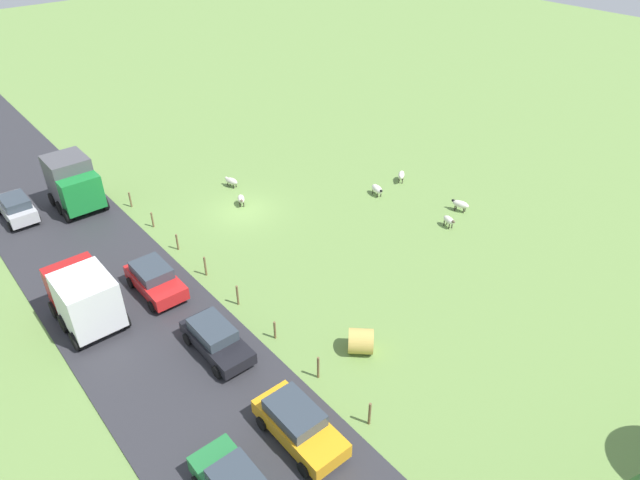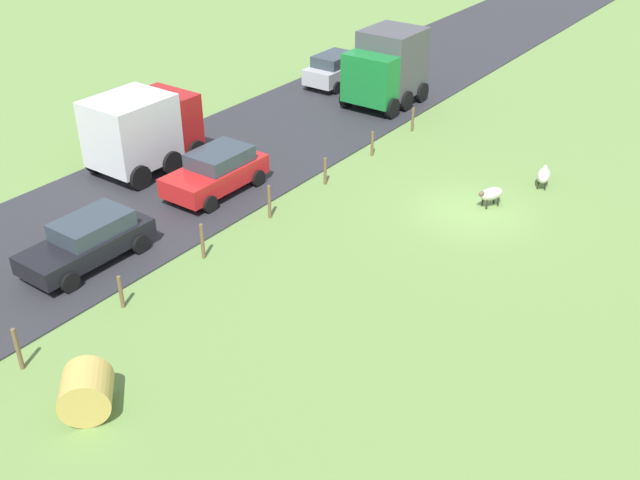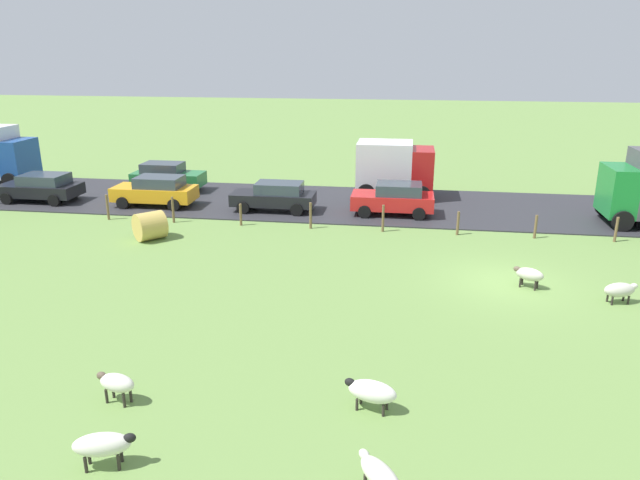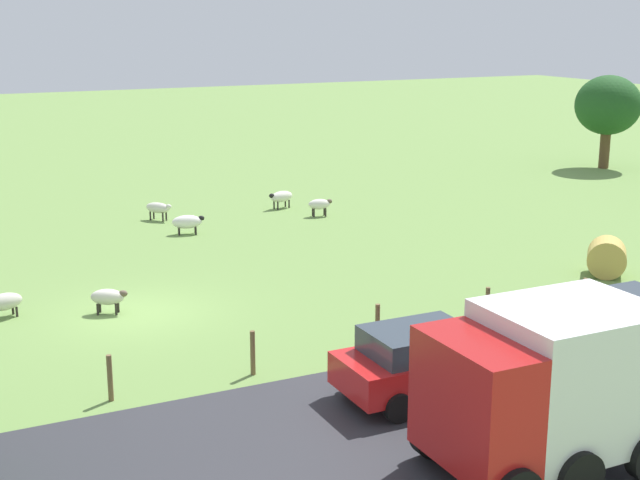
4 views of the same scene
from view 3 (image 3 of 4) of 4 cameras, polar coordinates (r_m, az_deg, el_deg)
ground_plane at (r=22.63m, az=17.28°, el=-3.92°), size 160.00×160.00×0.00m
road_strip at (r=32.40m, az=14.76°, el=2.94°), size 8.00×80.00×0.06m
sheep_0 at (r=13.34m, az=-20.28°, el=-18.08°), size 0.77×1.31×0.78m
sheep_1 at (r=22.13m, az=27.02°, el=-4.33°), size 0.76×1.21×0.72m
sheep_2 at (r=11.95m, az=5.81°, el=-21.69°), size 1.18×1.07×0.76m
sheep_3 at (r=15.31m, az=-19.09°, el=-12.94°), size 0.63×1.08×0.76m
sheep_4 at (r=22.25m, az=19.58°, el=-3.16°), size 0.85×1.10×0.74m
sheep_5 at (r=14.32m, az=5.02°, el=-14.39°), size 0.79×1.32×0.76m
hay_bale_0 at (r=27.30m, az=-16.13°, el=1.32°), size 1.74×1.74×1.25m
fence_post_0 at (r=29.00m, az=26.74°, el=0.91°), size 0.12×0.12×1.12m
fence_post_1 at (r=28.11m, az=20.13°, el=1.22°), size 0.12×0.12×1.08m
fence_post_2 at (r=27.60m, az=13.20°, el=1.59°), size 0.12×0.12×1.10m
fence_post_3 at (r=27.49m, az=6.12°, el=2.10°), size 0.12×0.12×1.28m
fence_post_4 at (r=27.83m, az=-0.92°, el=2.38°), size 0.12×0.12×1.26m
fence_post_5 at (r=28.59m, az=-7.68°, el=2.45°), size 0.12×0.12×1.07m
fence_post_6 at (r=29.68m, az=-14.04°, el=2.86°), size 0.12×0.12×1.28m
fence_post_7 at (r=31.14m, az=-19.86°, el=3.00°), size 0.12×0.12×1.27m
truck_2 at (r=33.75m, az=7.19°, el=6.98°), size 2.81×4.25×3.12m
car_0 at (r=36.14m, az=-25.35°, el=4.67°), size 2.20×4.30×1.51m
car_1 at (r=30.23m, az=7.18°, el=4.03°), size 2.11×4.14×1.61m
car_2 at (r=32.88m, az=-15.60°, el=4.64°), size 2.05×4.36×1.60m
car_5 at (r=36.31m, az=-14.57°, el=5.99°), size 1.99×4.16×1.65m
car_6 at (r=30.81m, az=-4.37°, el=4.28°), size 1.98×4.31×1.49m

